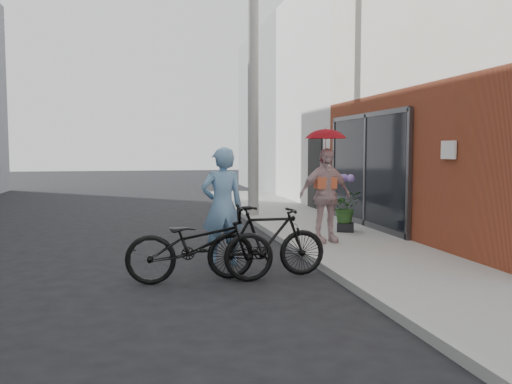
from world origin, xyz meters
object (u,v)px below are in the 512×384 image
object	(u,v)px
officer	(222,207)
bike_left	(200,245)
kimono_woman	(325,195)
planter	(345,227)
utility_pole	(253,84)
bike_right	(267,241)

from	to	relation	value
officer	bike_left	distance (m)	1.22
kimono_woman	planter	size ratio (longest dim) A/B	5.05
officer	utility_pole	bearing A→B (deg)	-113.16
planter	bike_right	bearing A→B (deg)	-127.70
officer	bike_right	size ratio (longest dim) A/B	1.08
officer	planter	bearing A→B (deg)	-149.59
utility_pole	officer	bearing A→B (deg)	-106.54
bike_left	officer	bearing A→B (deg)	-19.36
bike_right	kimono_woman	world-z (taller)	kimono_woman
bike_left	kimono_woman	size ratio (longest dim) A/B	1.16
utility_pole	bike_left	bearing A→B (deg)	-107.75
utility_pole	planter	world-z (taller)	utility_pole
kimono_woman	utility_pole	bearing A→B (deg)	88.65
kimono_woman	planter	xyz separation A→B (m)	(0.85, 1.14, -0.78)
officer	bike_left	size ratio (longest dim) A/B	0.92
bike_right	planter	distance (m)	3.95
officer	kimono_woman	world-z (taller)	officer
utility_pole	kimono_woman	distance (m)	5.07
bike_right	planter	size ratio (longest dim) A/B	5.01
utility_pole	bike_left	xyz separation A→B (m)	(-2.08, -6.49, -2.97)
officer	kimono_woman	distance (m)	2.32
kimono_woman	bike_right	bearing A→B (deg)	-135.51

